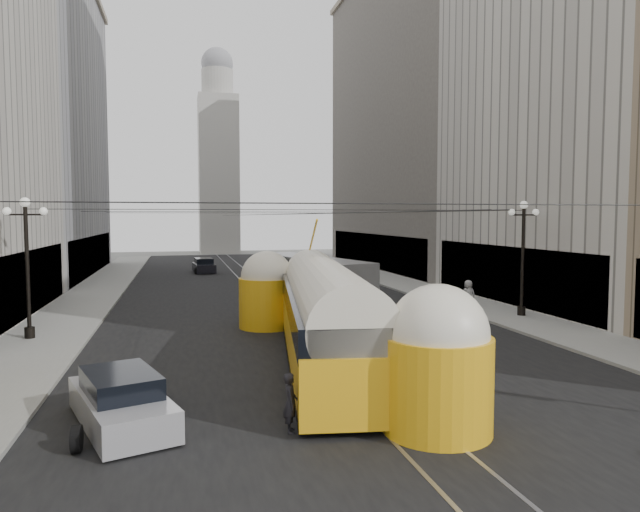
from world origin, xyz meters
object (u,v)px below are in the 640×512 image
city_bus (313,278)px  sedan_silver (121,401)px  pedestrian_sidewalk_right (468,295)px  streetcar (325,313)px  pedestrian_crossing_b (407,408)px  pedestrian_crossing_a (290,403)px

city_bus → sedan_silver: size_ratio=2.40×
pedestrian_sidewalk_right → streetcar: bearing=44.1°
sedan_silver → pedestrian_sidewalk_right: (18.00, 14.22, 0.37)m
streetcar → pedestrian_crossing_b: 8.03m
pedestrian_crossing_a → pedestrian_sidewalk_right: bearing=-33.3°
sedan_silver → pedestrian_sidewalk_right: size_ratio=2.83×
city_bus → pedestrian_sidewalk_right: size_ratio=6.81×
city_bus → sedan_silver: bearing=-116.4°
pedestrian_crossing_b → sedan_silver: bearing=-96.8°
city_bus → sedan_silver: city_bus is taller
city_bus → pedestrian_crossing_a: 22.40m
streetcar → pedestrian_crossing_b: streetcar is taller
city_bus → sedan_silver: (-9.98, -20.13, -0.97)m
pedestrian_crossing_a → city_bus: bearing=-7.0°
pedestrian_crossing_a → pedestrian_sidewalk_right: 20.84m
streetcar → pedestrian_sidewalk_right: bearing=39.5°
city_bus → pedestrian_crossing_b: (-2.85, -22.95, -0.80)m
streetcar → pedestrian_crossing_b: size_ratio=10.71×
pedestrian_crossing_b → pedestrian_sidewalk_right: (10.87, 17.04, 0.21)m
streetcar → pedestrian_sidewalk_right: (11.00, 9.08, -0.90)m
city_bus → pedestrian_crossing_b: 23.14m
city_bus → pedestrian_sidewalk_right: (8.02, -5.91, -0.60)m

